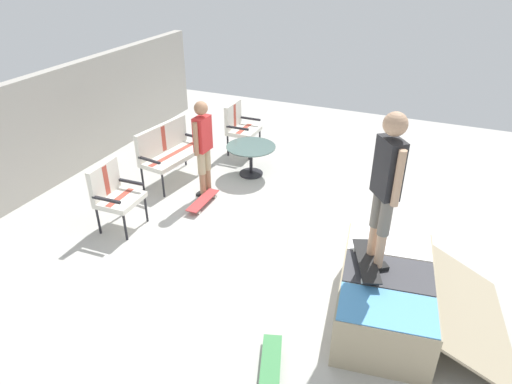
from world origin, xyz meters
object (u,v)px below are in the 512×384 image
Objects in this scene: skateboard_by_bench at (203,201)px; patio_bench at (168,148)px; patio_chair_near_house at (239,124)px; skateboard_spare at (271,366)px; patio_chair_by_wall at (113,191)px; person_skater at (386,181)px; skateboard_on_ramp at (366,261)px; person_watching at (203,143)px; patio_table at (251,154)px; skate_ramp at (388,295)px.

patio_bench is at bearing 58.67° from skateboard_by_bench.
patio_chair_near_house is 5.55m from skateboard_spare.
patio_chair_by_wall is (-1.67, -0.11, -0.00)m from patio_bench.
person_skater reaches higher than skateboard_on_ramp.
person_watching is at bearing 59.77° from skateboard_on_ramp.
patio_chair_by_wall is 1.25× the size of skateboard_on_ramp.
skateboard_spare is at bearing -135.04° from patio_bench.
patio_bench is 4.42m from skateboard_on_ramp.
patio_bench is at bearing 63.77° from person_skater.
patio_bench is 0.73× the size of person_skater.
patio_chair_near_house is 1.27× the size of skateboard_by_bench.
patio_chair_near_house reaches higher than patio_table.
patio_table is at bearing -25.97° from patio_chair_by_wall.
skateboard_on_ramp reaches higher than patio_table.
patio_bench is 1.29× the size of patio_chair_near_house.
skate_ramp is at bearing -94.75° from patio_chair_by_wall.
skateboard_spare is at bearing -116.90° from patio_chair_by_wall.
person_watching is (1.74, 3.32, 0.64)m from skate_ramp.
skate_ramp is 1.16× the size of person_skater.
skateboard_by_bench is at bearing 168.46° from patio_table.
patio_bench is 1.71m from patio_chair_near_house.
skate_ramp is 2.61× the size of skateboard_by_bench.
skateboard_by_bench is (1.40, 3.19, -0.24)m from skate_ramp.
skateboard_by_bench is (-0.34, -0.13, -0.88)m from person_watching.
skateboard_spare is (-4.01, -1.98, -0.32)m from patio_table.
patio_bench is at bearing 3.91° from patio_chair_by_wall.
patio_table is 3.84m from skateboard_on_ramp.
skate_ramp is at bearing -133.30° from patio_table.
person_watching is 3.52m from skateboard_on_ramp.
person_skater is at bearing -43.70° from skateboard_on_ramp.
skate_ramp is 3.49m from skateboard_by_bench.
skateboard_spare is at bearing -139.66° from skateboard_by_bench.
patio_table is (0.74, -1.29, -0.21)m from patio_bench.
patio_table is at bearing 26.29° from skateboard_spare.
patio_chair_by_wall reaches higher than skateboard_by_bench.
person_watching is at bearing 157.96° from patio_table.
skate_ramp is at bearing -115.58° from patio_bench.
skateboard_spare is at bearing -151.63° from patio_chair_near_house.
person_watching reaches higher than skateboard_spare.
skateboard_on_ramp is (-0.03, 0.29, 0.41)m from skate_ramp.
person_watching is at bearing 61.41° from person_skater.
skate_ramp reaches higher than skateboard_spare.
skateboard_by_bench is at bearing -170.50° from patio_chair_near_house.
patio_bench reaches higher than skateboard_by_bench.
person_skater reaches higher than skate_ramp.
skateboard_on_ramp is at bearing -116.13° from skateboard_by_bench.
person_watching is 3.62m from person_skater.
patio_bench is at bearing 119.76° from patio_table.
patio_chair_by_wall is at bearing 85.25° from skate_ramp.
patio_chair_by_wall is at bearing 170.80° from patio_chair_near_house.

